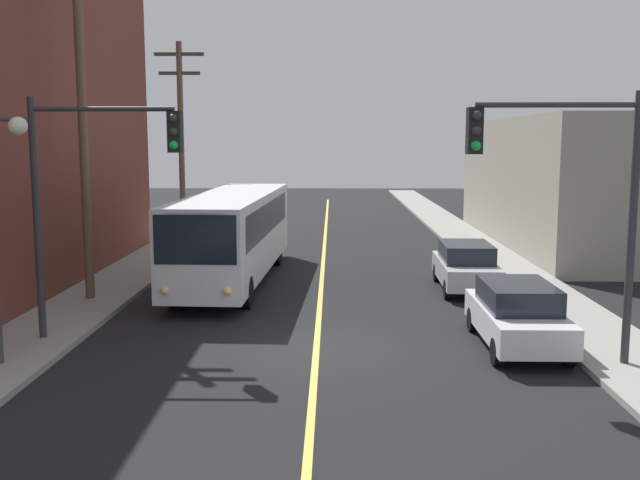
{
  "coord_description": "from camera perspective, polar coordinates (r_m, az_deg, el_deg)",
  "views": [
    {
      "loc": [
        0.39,
        -17.22,
        5.1
      ],
      "look_at": [
        0.0,
        5.15,
        2.0
      ],
      "focal_mm": 40.51,
      "sensor_mm": 36.0,
      "label": 1
    }
  ],
  "objects": [
    {
      "name": "city_bus",
      "position": [
        26.24,
        -6.81,
        0.65
      ],
      "size": [
        3.09,
        12.24,
        3.2
      ],
      "color": "silver",
      "rests_on": "ground"
    },
    {
      "name": "building_right_warehouse",
      "position": [
        38.03,
        22.83,
        4.21
      ],
      "size": [
        12.0,
        18.64,
        6.14
      ],
      "color": "gray",
      "rests_on": "ground"
    },
    {
      "name": "parked_car_white",
      "position": [
        18.54,
        15.31,
        -5.67
      ],
      "size": [
        1.84,
        4.41,
        1.62
      ],
      "color": "silver",
      "rests_on": "ground"
    },
    {
      "name": "utility_pole_mid",
      "position": [
        36.29,
        -10.93,
        8.34
      ],
      "size": [
        2.4,
        0.28,
        9.67
      ],
      "color": "brown",
      "rests_on": "sidewalk_left"
    },
    {
      "name": "parked_car_silver",
      "position": [
        25.17,
        11.44,
        -2.01
      ],
      "size": [
        1.91,
        4.45,
        1.62
      ],
      "color": "#B7B7BC",
      "rests_on": "ground"
    },
    {
      "name": "lane_stripe_center",
      "position": [
        32.62,
        0.3,
        -1.1
      ],
      "size": [
        0.16,
        60.0,
        0.01
      ],
      "primitive_type": "cube",
      "color": "#D8CC4C",
      "rests_on": "ground"
    },
    {
      "name": "sidewalk_right",
      "position": [
        28.52,
        14.92,
        -2.53
      ],
      "size": [
        2.5,
        90.0,
        0.15
      ],
      "primitive_type": "cube",
      "color": "gray",
      "rests_on": "ground"
    },
    {
      "name": "utility_pole_near",
      "position": [
        23.55,
        -18.3,
        10.32
      ],
      "size": [
        2.4,
        0.28,
        11.18
      ],
      "color": "brown",
      "rests_on": "sidewalk_left"
    },
    {
      "name": "ground_plane",
      "position": [
        17.96,
        -0.29,
        -8.6
      ],
      "size": [
        120.0,
        120.0,
        0.0
      ],
      "primitive_type": "plane",
      "color": "black"
    },
    {
      "name": "sidewalk_left",
      "position": [
        28.71,
        -14.46,
        -2.44
      ],
      "size": [
        2.5,
        90.0,
        0.15
      ],
      "primitive_type": "cube",
      "color": "gray",
      "rests_on": "ground"
    },
    {
      "name": "traffic_signal_left_corner",
      "position": [
        18.6,
        -17.25,
        5.09
      ],
      "size": [
        3.75,
        0.48,
        6.0
      ],
      "color": "#2D2D33",
      "rests_on": "sidewalk_left"
    },
    {
      "name": "traffic_signal_right_corner",
      "position": [
        16.56,
        18.72,
        4.72
      ],
      "size": [
        3.75,
        0.48,
        6.0
      ],
      "color": "#2D2D33",
      "rests_on": "sidewalk_right"
    },
    {
      "name": "street_lamp_left",
      "position": [
        17.15,
        -23.92,
        2.68
      ],
      "size": [
        0.98,
        0.4,
        5.5
      ],
      "color": "#38383D",
      "rests_on": "sidewalk_left"
    }
  ]
}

